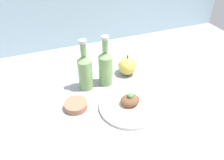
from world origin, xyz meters
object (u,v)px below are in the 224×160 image
(cider_bottle_right, at_px, (106,66))
(dipping_bowl, at_px, (76,105))
(apple, at_px, (127,66))
(plate, at_px, (130,105))
(plated_food, at_px, (130,101))
(cider_bottle_left, at_px, (85,70))

(cider_bottle_right, xyz_separation_m, dipping_bowl, (-0.17, -0.12, -0.08))
(cider_bottle_right, bearing_deg, apple, 15.32)
(plate, relative_size, plated_food, 1.73)
(plate, bearing_deg, dipping_bowl, 160.55)
(cider_bottle_right, distance_m, dipping_bowl, 0.22)
(plate, height_order, plated_food, plated_food)
(cider_bottle_left, bearing_deg, dipping_bowl, -123.46)
(plate, height_order, cider_bottle_right, cider_bottle_right)
(cider_bottle_left, distance_m, cider_bottle_right, 0.10)
(plated_food, xyz_separation_m, dipping_bowl, (-0.21, 0.07, -0.02))
(cider_bottle_right, relative_size, apple, 2.26)
(plated_food, bearing_deg, cider_bottle_left, 124.86)
(dipping_bowl, bearing_deg, plate, -19.45)
(plated_food, bearing_deg, cider_bottle_right, 101.25)
(plated_food, height_order, cider_bottle_right, cider_bottle_right)
(cider_bottle_left, relative_size, dipping_bowl, 2.55)
(plated_food, bearing_deg, dipping_bowl, 160.55)
(plated_food, distance_m, cider_bottle_right, 0.21)
(apple, bearing_deg, plate, -111.04)
(plate, xyz_separation_m, cider_bottle_left, (-0.13, 0.19, 0.09))
(plate, distance_m, dipping_bowl, 0.22)
(cider_bottle_left, xyz_separation_m, cider_bottle_right, (0.10, 0.00, 0.00))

